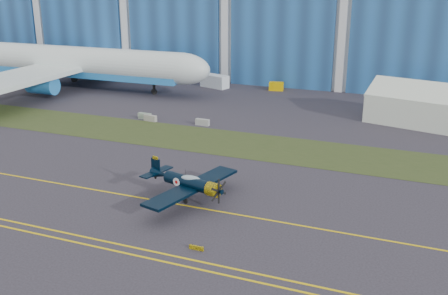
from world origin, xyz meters
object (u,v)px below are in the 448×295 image
at_px(jetliner, 68,28).
at_px(shipping_container, 215,81).
at_px(warbird, 188,182).
at_px(tug, 276,86).
at_px(tent, 420,101).

distance_m(jetliner, shipping_container, 28.26).
distance_m(warbird, tug, 50.76).
relative_size(tent, shipping_container, 2.77).
bearing_deg(tent, shipping_container, 176.53).
height_order(warbird, jetliner, jetliner).
relative_size(warbird, shipping_container, 2.48).
xyz_separation_m(jetliner, tent, (61.09, -1.51, -7.79)).
distance_m(warbird, shipping_container, 51.73).
bearing_deg(tug, jetliner, -171.59).
bearing_deg(warbird, jetliner, 151.86).
xyz_separation_m(warbird, tent, (18.64, 37.30, 1.08)).
height_order(tent, tug, tent).
bearing_deg(tent, jetliner, -167.67).
relative_size(warbird, tug, 5.31).
bearing_deg(shipping_container, tent, 0.93).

